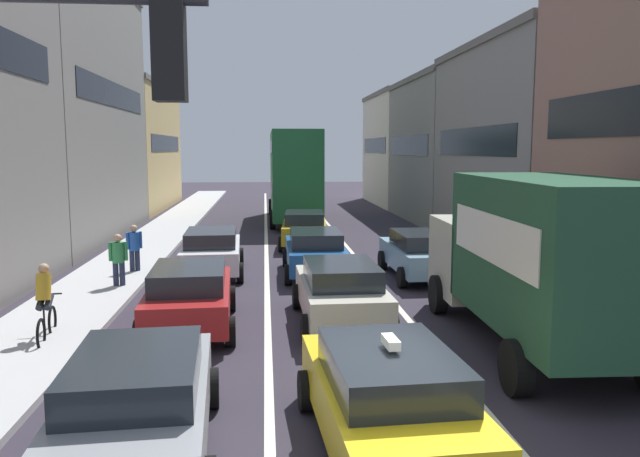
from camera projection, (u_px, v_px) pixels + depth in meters
name	position (u px, v px, depth m)	size (l,w,h in m)	color
sidewalk_left	(152.00, 242.00, 27.21)	(2.60, 64.00, 0.14)	#B5B5B5
lane_stripe_left	(266.00, 242.00, 27.66)	(0.16, 60.00, 0.01)	silver
lane_stripe_right	(342.00, 241.00, 27.96)	(0.16, 60.00, 0.01)	silver
building_row_left	(20.00, 111.00, 26.22)	(7.20, 43.90, 12.50)	gray
building_row_right	(509.00, 146.00, 29.56)	(7.20, 43.90, 9.28)	beige
removalist_box_truck	(534.00, 255.00, 12.56)	(2.89, 7.77, 3.58)	#B7B29E
taxi_centre_lane_front	(387.00, 396.00, 8.38)	(2.26, 4.39, 1.66)	yellow
sedan_left_lane_front	(139.00, 401.00, 8.23)	(2.28, 4.41, 1.49)	gray
sedan_centre_lane_second	(340.00, 291.00, 14.59)	(2.12, 4.33, 1.49)	beige
wagon_left_lane_second	(190.00, 295.00, 14.18)	(2.22, 4.38, 1.49)	#A51E1E
hatchback_centre_lane_third	(315.00, 251.00, 20.22)	(2.09, 4.32, 1.49)	#194C8C
sedan_left_lane_third	(212.00, 251.00, 20.32)	(2.18, 4.36, 1.49)	silver
coupe_centre_lane_fourth	(304.00, 228.00, 26.19)	(2.30, 4.41, 1.49)	#B29319
sedan_right_lane_behind_truck	(420.00, 253.00, 19.85)	(2.11, 4.32, 1.49)	#759EB7
bus_mid_queue_primary	(294.00, 172.00, 34.89)	(2.80, 10.50, 5.06)	#1E6033
cyclist_on_sidewalk	(45.00, 305.00, 13.09)	(0.50, 1.73, 1.72)	black
pedestrian_near_kerb	(118.00, 258.00, 18.08)	(0.54, 0.34, 1.66)	#262D47
pedestrian_mid_sidewalk	(134.00, 247.00, 20.23)	(0.47, 0.34, 1.66)	#262D47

